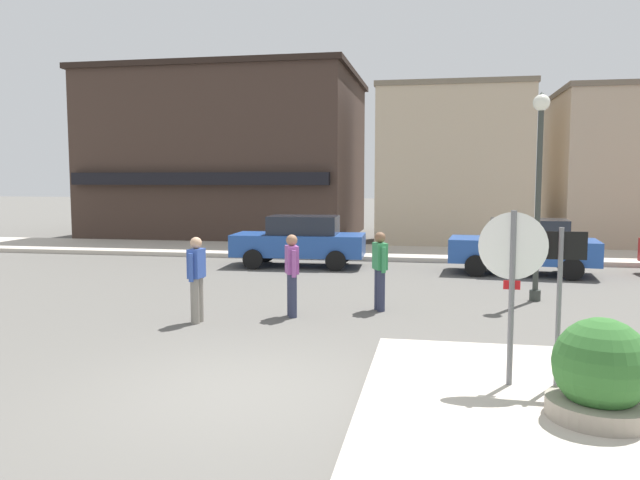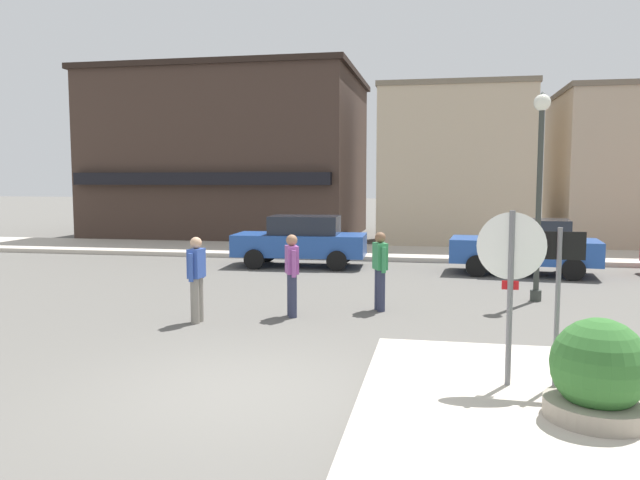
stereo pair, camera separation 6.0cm
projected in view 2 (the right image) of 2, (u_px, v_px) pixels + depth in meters
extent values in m
plane|color=#5B5954|center=(241.00, 392.00, 7.86)|extent=(160.00, 160.00, 0.00)
cube|color=beige|center=(370.00, 252.00, 22.35)|extent=(80.00, 4.00, 0.15)
cylinder|color=slate|center=(510.00, 305.00, 7.59)|extent=(0.07, 0.07, 2.30)
cylinder|color=red|center=(511.00, 246.00, 7.54)|extent=(0.76, 0.04, 0.76)
cylinder|color=white|center=(511.00, 246.00, 7.52)|extent=(0.82, 0.04, 0.82)
cube|color=red|center=(510.00, 285.00, 7.58)|extent=(0.20, 0.02, 0.11)
cylinder|color=slate|center=(557.00, 314.00, 7.55)|extent=(0.06, 0.06, 2.10)
cube|color=black|center=(559.00, 246.00, 7.48)|extent=(0.60, 0.04, 0.34)
cube|color=white|center=(559.00, 246.00, 7.48)|extent=(0.54, 0.03, 0.29)
cube|color=black|center=(559.00, 245.00, 7.49)|extent=(0.34, 0.02, 0.08)
cylinder|color=gray|center=(597.00, 416.00, 6.60)|extent=(1.10, 1.10, 0.35)
sphere|color=#336B2D|center=(599.00, 365.00, 6.55)|extent=(1.00, 1.00, 1.00)
cylinder|color=#333833|center=(539.00, 206.00, 13.54)|extent=(0.12, 0.12, 4.20)
cylinder|color=#333833|center=(536.00, 296.00, 13.74)|extent=(0.24, 0.24, 0.24)
sphere|color=white|center=(542.00, 103.00, 13.33)|extent=(0.36, 0.36, 0.36)
cone|color=#333833|center=(542.00, 96.00, 13.32)|extent=(0.32, 0.32, 0.18)
cube|color=#234C9E|center=(300.00, 245.00, 19.17)|extent=(4.07, 1.88, 0.66)
cube|color=#1E232D|center=(305.00, 225.00, 19.09)|extent=(2.14, 1.49, 0.56)
cylinder|color=black|center=(254.00, 259.00, 18.55)|extent=(0.61, 0.21, 0.60)
cylinder|color=black|center=(267.00, 253.00, 20.22)|extent=(0.61, 0.21, 0.60)
cylinder|color=black|center=(337.00, 261.00, 18.19)|extent=(0.61, 0.21, 0.60)
cylinder|color=black|center=(343.00, 254.00, 19.87)|extent=(0.61, 0.21, 0.60)
cube|color=#234C9E|center=(524.00, 251.00, 17.56)|extent=(4.14, 2.06, 0.66)
cube|color=#1E232D|center=(530.00, 229.00, 17.46)|extent=(2.20, 1.58, 0.56)
cylinder|color=black|center=(477.00, 266.00, 17.13)|extent=(0.61, 0.23, 0.60)
cylinder|color=black|center=(479.00, 258.00, 18.75)|extent=(0.61, 0.23, 0.60)
cylinder|color=black|center=(574.00, 270.00, 16.44)|extent=(0.61, 0.23, 0.60)
cylinder|color=black|center=(567.00, 261.00, 18.07)|extent=(0.61, 0.23, 0.60)
cylinder|color=#2D334C|center=(293.00, 296.00, 12.06)|extent=(0.16, 0.16, 0.85)
cylinder|color=#2D334C|center=(291.00, 294.00, 12.24)|extent=(0.16, 0.16, 0.85)
cube|color=#994C99|center=(292.00, 260.00, 12.08)|extent=(0.34, 0.42, 0.54)
sphere|color=#9E7051|center=(292.00, 240.00, 12.04)|extent=(0.22, 0.22, 0.22)
cylinder|color=#994C99|center=(294.00, 264.00, 11.86)|extent=(0.12, 0.12, 0.52)
cylinder|color=#994C99|center=(290.00, 261.00, 12.31)|extent=(0.12, 0.12, 0.52)
cylinder|color=#2D334C|center=(381.00, 291.00, 12.62)|extent=(0.16, 0.16, 0.85)
cylinder|color=#2D334C|center=(378.00, 289.00, 12.79)|extent=(0.16, 0.16, 0.85)
cube|color=#338C51|center=(380.00, 256.00, 12.64)|extent=(0.35, 0.42, 0.54)
sphere|color=brown|center=(380.00, 237.00, 12.60)|extent=(0.22, 0.22, 0.22)
cylinder|color=#338C51|center=(384.00, 260.00, 12.42)|extent=(0.12, 0.12, 0.52)
cylinder|color=#338C51|center=(377.00, 257.00, 12.87)|extent=(0.12, 0.12, 0.52)
cylinder|color=gray|center=(195.00, 301.00, 11.55)|extent=(0.16, 0.16, 0.85)
cylinder|color=gray|center=(199.00, 299.00, 11.73)|extent=(0.16, 0.16, 0.85)
cube|color=#3351A8|center=(196.00, 263.00, 11.57)|extent=(0.24, 0.37, 0.54)
sphere|color=tan|center=(196.00, 243.00, 11.53)|extent=(0.22, 0.22, 0.22)
cylinder|color=#3351A8|center=(191.00, 268.00, 11.35)|extent=(0.10, 0.10, 0.52)
cylinder|color=#3351A8|center=(202.00, 264.00, 11.80)|extent=(0.10, 0.10, 0.52)
cube|color=#3D2D26|center=(236.00, 159.00, 29.79)|extent=(11.52, 9.15, 7.27)
cube|color=black|center=(198.00, 179.00, 25.26)|extent=(10.94, 0.40, 0.50)
cube|color=black|center=(234.00, 79.00, 29.43)|extent=(11.86, 9.42, 0.24)
cube|color=tan|center=(454.00, 169.00, 25.53)|extent=(5.85, 5.05, 6.16)
cube|color=#716452|center=(455.00, 90.00, 25.22)|extent=(5.97, 5.15, 0.20)
cube|color=tan|center=(640.00, 172.00, 24.74)|extent=(6.40, 6.09, 5.96)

